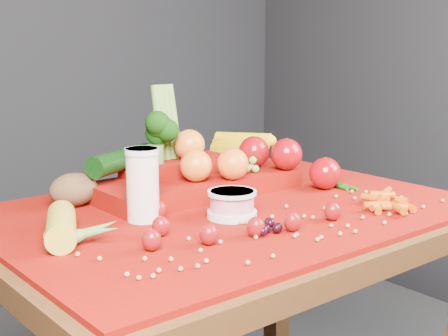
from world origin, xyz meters
TOP-DOWN VIEW (x-y plane):
  - table at (0.00, 0.00)m, footprint 1.10×0.80m
  - red_cloth at (0.00, 0.00)m, footprint 1.05×0.75m
  - milk_glass at (-0.21, 0.03)m, footprint 0.07×0.07m
  - yogurt_bowl at (-0.05, -0.07)m, footprint 0.11×0.11m
  - strawberry_scatter at (-0.13, -0.15)m, footprint 0.44×0.28m
  - dark_grape_cluster at (-0.07, -0.20)m, footprint 0.06×0.05m
  - soybean_scatter at (0.00, -0.20)m, footprint 0.84×0.24m
  - corn_ear at (-0.39, -0.01)m, footprint 0.24×0.26m
  - potato at (-0.27, 0.23)m, footprint 0.11×0.08m
  - baby_carrot_pile at (0.27, -0.24)m, footprint 0.18×0.17m
  - green_bean_pile at (0.35, -0.01)m, footprint 0.14×0.12m
  - produce_mound at (0.05, 0.15)m, footprint 0.59×0.37m

SIDE VIEW (x-z plane):
  - table at x=0.00m, z-range 0.28..1.03m
  - red_cloth at x=0.00m, z-range 0.75..0.76m
  - soybean_scatter at x=0.00m, z-range 0.76..0.77m
  - green_bean_pile at x=0.35m, z-range 0.76..0.77m
  - dark_grape_cluster at x=-0.07m, z-range 0.76..0.79m
  - baby_carrot_pile at x=0.27m, z-range 0.76..0.79m
  - corn_ear at x=-0.39m, z-range 0.76..0.81m
  - strawberry_scatter at x=-0.13m, z-range 0.76..0.81m
  - yogurt_bowl at x=-0.05m, z-range 0.76..0.82m
  - potato at x=-0.27m, z-range 0.76..0.84m
  - produce_mound at x=0.05m, z-range 0.69..0.95m
  - milk_glass at x=-0.21m, z-range 0.77..0.92m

